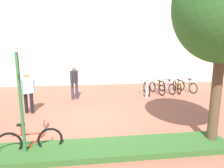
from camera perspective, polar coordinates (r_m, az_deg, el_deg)
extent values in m
plane|color=#9E5B47|center=(8.01, -5.55, -9.81)|extent=(60.00, 60.00, 0.00)
cube|color=silver|center=(14.65, -6.97, 19.79)|extent=(28.00, 1.20, 10.00)
cube|color=#336028|center=(5.89, -2.58, -17.32)|extent=(7.00, 1.10, 0.16)
cylinder|color=brown|center=(6.50, 26.41, -3.47)|extent=(0.28, 0.28, 2.74)
cylinder|color=#2D7238|center=(5.60, -23.50, -5.85)|extent=(0.08, 0.08, 2.68)
cube|color=#198C33|center=(5.39, -24.43, 4.99)|extent=(0.08, 0.36, 0.52)
cube|color=white|center=(5.39, -24.43, 4.99)|extent=(0.08, 0.30, 0.44)
torus|color=black|center=(6.17, -26.32, -14.55)|extent=(0.66, 0.15, 0.66)
torus|color=black|center=(6.05, -16.51, -14.31)|extent=(0.66, 0.15, 0.66)
cylinder|color=red|center=(6.00, -21.63, -12.59)|extent=(0.83, 0.15, 0.04)
cylinder|color=red|center=(6.09, -20.48, -14.73)|extent=(0.60, 0.12, 0.44)
cylinder|color=red|center=(5.98, -23.50, -11.58)|extent=(0.04, 0.04, 0.28)
cube|color=black|center=(5.92, -23.63, -10.15)|extent=(0.21, 0.11, 0.05)
cylinder|color=red|center=(5.87, -18.00, -10.13)|extent=(0.10, 0.42, 0.04)
cylinder|color=#99999E|center=(11.65, 7.91, -0.92)|extent=(0.06, 0.06, 0.80)
cylinder|color=#99999E|center=(13.09, 20.93, -0.19)|extent=(0.06, 0.06, 0.80)
cylinder|color=#99999E|center=(12.21, 14.90, 1.29)|extent=(3.14, 0.36, 0.06)
torus|color=black|center=(11.29, 9.92, -1.89)|extent=(0.10, 0.61, 0.61)
torus|color=black|center=(12.19, 8.96, -0.85)|extent=(0.10, 0.61, 0.61)
cylinder|color=red|center=(11.70, 9.45, -0.39)|extent=(0.09, 0.77, 0.03)
cylinder|color=red|center=(11.83, 9.32, -1.39)|extent=(0.08, 0.56, 0.40)
cylinder|color=red|center=(11.51, 9.65, -0.03)|extent=(0.03, 0.03, 0.26)
cube|color=black|center=(11.48, 9.68, 0.69)|extent=(0.09, 0.19, 0.05)
cylinder|color=red|center=(11.99, 9.14, 1.09)|extent=(0.39, 0.07, 0.04)
torus|color=black|center=(11.63, 13.42, -1.64)|extent=(0.20, 0.60, 0.61)
torus|color=black|center=(12.39, 10.99, -0.71)|extent=(0.20, 0.60, 0.61)
cylinder|color=black|center=(11.97, 12.21, -0.22)|extent=(0.21, 0.76, 0.03)
cylinder|color=black|center=(12.09, 11.92, -1.21)|extent=(0.16, 0.55, 0.40)
cylinder|color=black|center=(11.81, 12.68, 0.15)|extent=(0.03, 0.03, 0.26)
cube|color=black|center=(11.78, 12.71, 0.85)|extent=(0.11, 0.20, 0.05)
cylinder|color=black|center=(12.21, 11.35, 1.20)|extent=(0.38, 0.13, 0.04)
torus|color=black|center=(11.98, 16.07, -1.40)|extent=(0.21, 0.60, 0.61)
torus|color=black|center=(12.70, 13.43, -0.52)|extent=(0.21, 0.60, 0.61)
cylinder|color=#194CA5|center=(12.29, 14.76, -0.03)|extent=(0.24, 0.75, 0.03)
cylinder|color=#194CA5|center=(12.41, 14.45, -1.00)|extent=(0.18, 0.55, 0.40)
cylinder|color=#194CA5|center=(12.14, 15.27, 0.33)|extent=(0.03, 0.03, 0.26)
cube|color=black|center=(12.11, 15.31, 1.02)|extent=(0.12, 0.20, 0.05)
cylinder|color=#194CA5|center=(12.53, 13.83, 1.35)|extent=(0.38, 0.14, 0.04)
torus|color=black|center=(12.19, 17.87, -1.28)|extent=(0.14, 0.61, 0.61)
torus|color=black|center=(13.07, 16.69, -0.35)|extent=(0.14, 0.61, 0.61)
cylinder|color=gold|center=(12.59, 17.32, 0.10)|extent=(0.14, 0.77, 0.03)
cylinder|color=gold|center=(12.72, 17.14, -0.84)|extent=(0.11, 0.56, 0.40)
cylinder|color=gold|center=(12.41, 17.57, 0.44)|extent=(0.03, 0.03, 0.26)
cube|color=black|center=(12.38, 17.61, 1.11)|extent=(0.10, 0.19, 0.05)
cylinder|color=gold|center=(12.88, 16.94, 1.46)|extent=(0.39, 0.09, 0.04)
torus|color=black|center=(12.63, 21.26, -1.08)|extent=(0.26, 0.59, 0.61)
torus|color=black|center=(13.25, 18.26, -0.29)|extent=(0.26, 0.59, 0.61)
cylinder|color=#1E7233|center=(12.90, 19.79, 0.21)|extent=(0.29, 0.74, 0.03)
cylinder|color=#1E7233|center=(13.01, 19.42, -0.72)|extent=(0.22, 0.54, 0.40)
cylinder|color=#1E7233|center=(12.77, 20.37, 0.56)|extent=(0.03, 0.03, 0.26)
cube|color=black|center=(12.74, 20.42, 1.21)|extent=(0.13, 0.20, 0.05)
cylinder|color=#1E7233|center=(13.10, 18.73, 1.51)|extent=(0.38, 0.16, 0.04)
cylinder|color=#ADADB2|center=(10.98, 9.51, -1.48)|extent=(0.16, 0.16, 0.90)
cylinder|color=black|center=(9.20, -21.02, -4.89)|extent=(0.14, 0.14, 0.85)
cylinder|color=black|center=(9.30, -22.39, -4.82)|extent=(0.14, 0.14, 0.85)
cube|color=silver|center=(9.08, -22.06, -0.40)|extent=(0.47, 0.41, 0.62)
cylinder|color=silver|center=(9.16, -20.50, -0.38)|extent=(0.09, 0.09, 0.59)
cylinder|color=silver|center=(9.02, -23.62, -0.81)|extent=(0.09, 0.09, 0.59)
sphere|color=tan|center=(9.00, -22.28, 2.40)|extent=(0.22, 0.22, 0.22)
cylinder|color=#383342|center=(10.83, -9.58, -1.81)|extent=(0.14, 0.14, 0.85)
cylinder|color=#383342|center=(10.73, -10.74, -1.98)|extent=(0.14, 0.14, 0.85)
cube|color=#2D2D38|center=(10.63, -10.30, 1.96)|extent=(0.37, 0.46, 0.62)
cylinder|color=#2D2D38|center=(10.87, -9.72, 2.02)|extent=(0.09, 0.09, 0.59)
cylinder|color=#2D2D38|center=(10.41, -10.90, 1.55)|extent=(0.09, 0.09, 0.59)
sphere|color=tan|center=(10.57, -10.39, 4.36)|extent=(0.22, 0.22, 0.22)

